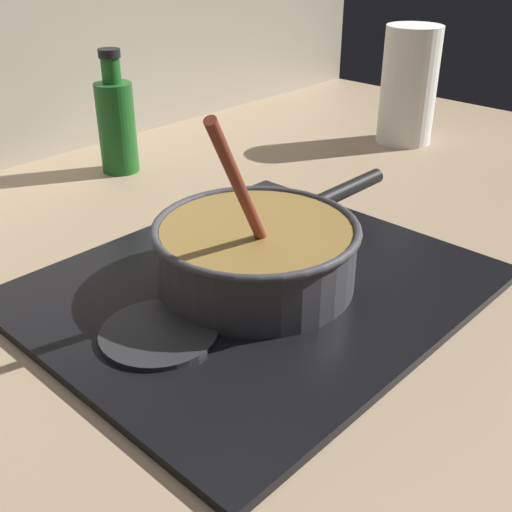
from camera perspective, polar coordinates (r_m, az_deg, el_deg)
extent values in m
cube|color=#9E8466|center=(0.72, -0.40, -11.31)|extent=(2.40, 1.60, 0.04)
cube|color=black|center=(0.84, 0.00, -2.77)|extent=(0.56, 0.48, 0.01)
torus|color=#592D0C|center=(0.83, 0.00, -2.18)|extent=(0.18, 0.18, 0.01)
cylinder|color=#262628|center=(0.74, -8.71, -6.83)|extent=(0.14, 0.14, 0.01)
cylinder|color=#38383D|center=(0.82, 0.00, 0.00)|extent=(0.26, 0.26, 0.08)
cylinder|color=olive|center=(0.81, 0.00, 0.25)|extent=(0.24, 0.24, 0.07)
torus|color=#38383D|center=(0.80, 0.00, 2.53)|extent=(0.27, 0.27, 0.01)
cylinder|color=black|center=(0.94, 8.39, 6.03)|extent=(0.14, 0.02, 0.02)
cylinder|color=beige|center=(0.79, -1.00, 1.43)|extent=(0.03, 0.03, 0.01)
cylinder|color=#E5CC7A|center=(0.74, -0.13, -0.70)|extent=(0.03, 0.03, 0.01)
cylinder|color=#E5CC7A|center=(0.84, -5.32, 3.02)|extent=(0.04, 0.04, 0.01)
cylinder|color=#EDD88C|center=(0.80, 3.84, 1.71)|extent=(0.03, 0.03, 0.01)
cylinder|color=maroon|center=(0.70, -1.37, 5.89)|extent=(0.13, 0.05, 0.20)
cube|color=brown|center=(0.79, 0.76, 1.04)|extent=(0.05, 0.04, 0.01)
cylinder|color=#19591E|center=(1.25, -12.36, 11.14)|extent=(0.07, 0.07, 0.17)
cylinder|color=#19591E|center=(1.22, -12.88, 15.93)|extent=(0.03, 0.03, 0.05)
cylinder|color=black|center=(1.22, -13.04, 17.31)|extent=(0.04, 0.04, 0.02)
cylinder|color=white|center=(1.43, 13.54, 14.64)|extent=(0.12, 0.12, 0.24)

